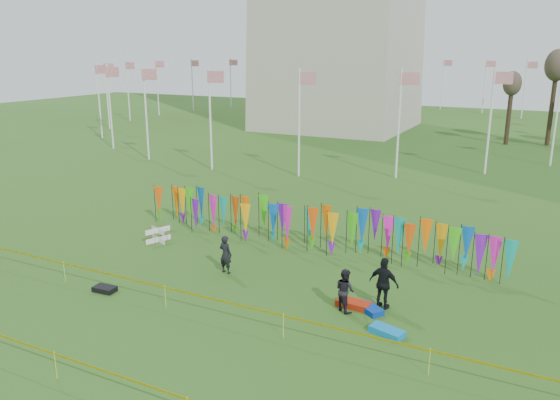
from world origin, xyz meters
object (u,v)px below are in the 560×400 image
at_px(person_left, 226,254).
at_px(person_mid, 345,290).
at_px(box_kite, 158,235).
at_px(kite_bag_black, 105,289).
at_px(kite_bag_teal, 387,331).
at_px(person_right, 384,283).
at_px(kite_bag_blue, 370,309).
at_px(kite_bag_red, 354,304).

height_order(person_left, person_mid, person_left).
height_order(box_kite, kite_bag_black, box_kite).
height_order(box_kite, person_mid, person_mid).
xyz_separation_m(person_left, kite_bag_black, (-3.29, -3.80, -0.74)).
xyz_separation_m(box_kite, kite_bag_teal, (12.80, -3.79, -0.27)).
relative_size(person_left, kite_bag_teal, 1.45).
distance_m(person_right, kite_bag_teal, 2.16).
bearing_deg(person_left, kite_bag_blue, -178.99).
bearing_deg(person_right, box_kite, -0.04).
bearing_deg(kite_bag_black, person_mid, 16.97).
relative_size(person_mid, kite_bag_teal, 1.40).
bearing_deg(kite_bag_teal, kite_bag_red, 139.73).
bearing_deg(person_mid, person_right, -112.17).
bearing_deg(person_right, kite_bag_black, 28.36).
height_order(person_left, kite_bag_black, person_left).
bearing_deg(kite_bag_red, kite_bag_blue, -8.13).
bearing_deg(person_mid, kite_bag_teal, -174.57).
xyz_separation_m(kite_bag_red, kite_bag_teal, (1.70, -1.44, -0.01)).
bearing_deg(box_kite, kite_bag_teal, -16.48).
bearing_deg(person_mid, kite_bag_blue, -126.02).
relative_size(person_mid, kite_bag_red, 1.28).
relative_size(kite_bag_red, kite_bag_teal, 1.09).
bearing_deg(kite_bag_black, kite_bag_teal, 9.09).
distance_m(person_mid, kite_bag_blue, 1.17).
relative_size(person_right, kite_bag_blue, 1.91).
height_order(kite_bag_blue, kite_bag_black, kite_bag_blue).
height_order(person_right, kite_bag_black, person_right).
xyz_separation_m(person_mid, kite_bag_black, (-9.09, -2.77, -0.71)).
distance_m(kite_bag_blue, kite_bag_red, 0.67).
relative_size(person_right, kite_bag_red, 1.55).
bearing_deg(box_kite, person_right, -9.13).
xyz_separation_m(person_mid, kite_bag_teal, (1.91, -1.01, -0.70)).
distance_m(person_right, kite_bag_blue, 1.07).
xyz_separation_m(person_right, kite_bag_red, (-1.00, -0.41, -0.87)).
relative_size(box_kite, kite_bag_black, 0.86).
distance_m(person_mid, kite_bag_black, 9.53).
bearing_deg(kite_bag_black, kite_bag_red, 18.96).
relative_size(kite_bag_black, kite_bag_teal, 0.76).
xyz_separation_m(person_right, kite_bag_black, (-10.30, -3.60, -0.89)).
bearing_deg(person_right, kite_bag_teal, 119.85).
bearing_deg(kite_bag_blue, box_kite, 168.26).
relative_size(box_kite, person_right, 0.39).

